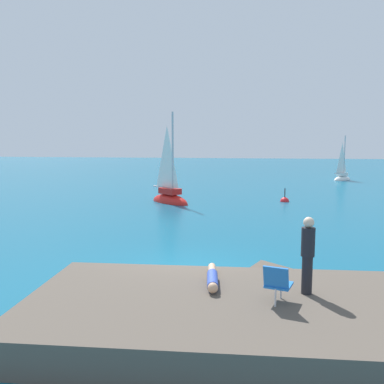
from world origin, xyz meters
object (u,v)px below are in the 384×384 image
object	(u,v)px
sailboat_far	(342,178)
person_standing	(308,253)
marker_buoy	(285,201)
sailboat_near	(170,197)
beach_chair	(277,282)
person_sunbather	(212,278)

from	to	relation	value
sailboat_far	person_standing	xyz separation A→B (m)	(-7.27, -33.74, 1.28)
person_standing	marker_buoy	xyz separation A→B (m)	(0.78, 18.18, -1.53)
sailboat_near	marker_buoy	world-z (taller)	sailboat_near
sailboat_far	beach_chair	bearing A→B (deg)	-150.92
person_sunbather	person_standing	distance (m)	2.16
sailboat_far	person_sunbather	world-z (taller)	sailboat_far
sailboat_near	marker_buoy	distance (m)	7.27
person_sunbather	marker_buoy	xyz separation A→B (m)	(2.78, 17.85, -0.78)
sailboat_far	marker_buoy	bearing A→B (deg)	-160.65
sailboat_near	beach_chair	world-z (taller)	sailboat_near
sailboat_far	beach_chair	xyz separation A→B (m)	(-7.91, -34.40, 0.86)
sailboat_far	person_sunbather	xyz separation A→B (m)	(-9.28, -33.40, 0.53)
sailboat_far	person_standing	size ratio (longest dim) A/B	2.93
person_sunbather	sailboat_far	bearing A→B (deg)	-22.06
sailboat_near	marker_buoy	bearing A→B (deg)	52.93
person_standing	beach_chair	distance (m)	1.01
person_standing	sailboat_far	bearing A→B (deg)	25.37
sailboat_far	sailboat_near	bearing A→B (deg)	-176.49
sailboat_far	person_sunbather	size ratio (longest dim) A/B	2.70
sailboat_far	beach_chair	distance (m)	35.31
sailboat_far	marker_buoy	world-z (taller)	sailboat_far
sailboat_far	person_standing	distance (m)	34.54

